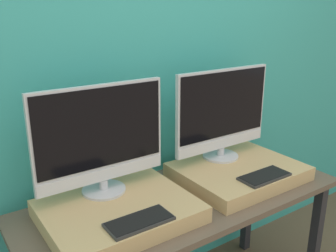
{
  "coord_description": "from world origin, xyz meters",
  "views": [
    {
      "loc": [
        -0.98,
        -0.96,
        1.62
      ],
      "look_at": [
        0.0,
        0.46,
        1.06
      ],
      "focal_mm": 40.0,
      "sensor_mm": 36.0,
      "label": 1
    }
  ],
  "objects_px": {
    "monitor_right": "(223,113)",
    "keyboard_left": "(139,221)",
    "monitor_left": "(101,138)",
    "keyboard_right": "(264,176)"
  },
  "relations": [
    {
      "from": "monitor_right",
      "to": "keyboard_left",
      "type": "bearing_deg",
      "value": -155.87
    },
    {
      "from": "monitor_left",
      "to": "keyboard_left",
      "type": "relative_size",
      "value": 2.3
    },
    {
      "from": "keyboard_left",
      "to": "keyboard_right",
      "type": "xyz_separation_m",
      "value": [
        0.71,
        0.0,
        0.0
      ]
    },
    {
      "from": "keyboard_left",
      "to": "monitor_right",
      "type": "relative_size",
      "value": 0.43
    },
    {
      "from": "monitor_left",
      "to": "keyboard_right",
      "type": "height_order",
      "value": "monitor_left"
    },
    {
      "from": "keyboard_left",
      "to": "keyboard_right",
      "type": "bearing_deg",
      "value": 0.0
    },
    {
      "from": "keyboard_left",
      "to": "monitor_right",
      "type": "bearing_deg",
      "value": 24.13
    },
    {
      "from": "monitor_left",
      "to": "monitor_right",
      "type": "xyz_separation_m",
      "value": [
        0.71,
        0.0,
        0.0
      ]
    },
    {
      "from": "monitor_left",
      "to": "keyboard_left",
      "type": "distance_m",
      "value": 0.4
    },
    {
      "from": "keyboard_left",
      "to": "monitor_right",
      "type": "xyz_separation_m",
      "value": [
        0.71,
        0.32,
        0.25
      ]
    }
  ]
}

